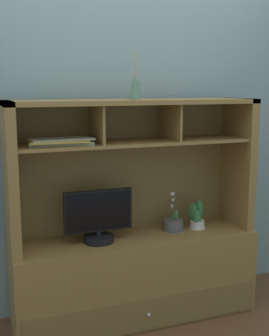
{
  "coord_description": "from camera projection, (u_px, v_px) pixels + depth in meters",
  "views": [
    {
      "loc": [
        -1.03,
        -2.73,
        1.58
      ],
      "look_at": [
        0.0,
        0.0,
        1.04
      ],
      "focal_mm": 48.12,
      "sensor_mm": 36.0,
      "label": 1
    }
  ],
  "objects": [
    {
      "name": "media_console",
      "position": [
        134.0,
        254.0,
        3.08
      ],
      "size": [
        1.65,
        0.52,
        1.49
      ],
      "color": "olive",
      "rests_on": "ground"
    },
    {
      "name": "diffuser_bottle",
      "position": [
        135.0,
        90.0,
        2.85
      ],
      "size": [
        0.06,
        0.06,
        0.29
      ],
      "color": "slate",
      "rests_on": "media_console"
    },
    {
      "name": "back_wall",
      "position": [
        121.0,
        111.0,
        3.15
      ],
      "size": [
        6.0,
        0.02,
        2.8
      ],
      "primitive_type": "cube",
      "color": "gray",
      "rests_on": "ground"
    },
    {
      "name": "potted_orchid",
      "position": [
        173.0,
        224.0,
        3.16
      ],
      "size": [
        0.16,
        0.16,
        0.28
      ],
      "color": "#565354",
      "rests_on": "media_console"
    },
    {
      "name": "floor_plane",
      "position": [
        134.0,
        315.0,
        3.15
      ],
      "size": [
        6.0,
        6.0,
        0.02
      ],
      "primitive_type": "cube",
      "color": "brown",
      "rests_on": "ground"
    },
    {
      "name": "tv_monitor",
      "position": [
        98.0,
        219.0,
        2.9
      ],
      "size": [
        0.45,
        0.2,
        0.34
      ],
      "color": "black",
      "rests_on": "media_console"
    },
    {
      "name": "potted_fern",
      "position": [
        197.0,
        215.0,
        3.2
      ],
      "size": [
        0.12,
        0.12,
        0.2
      ],
      "color": "silver",
      "rests_on": "media_console"
    },
    {
      "name": "magazine_stack_left",
      "position": [
        60.0,
        141.0,
        2.71
      ],
      "size": [
        0.4,
        0.25,
        0.04
      ],
      "color": "gray",
      "rests_on": "media_console"
    }
  ]
}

